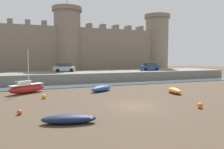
{
  "coord_description": "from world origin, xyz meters",
  "views": [
    {
      "loc": [
        -9.08,
        -17.63,
        4.42
      ],
      "look_at": [
        -0.1,
        5.49,
        2.5
      ],
      "focal_mm": 35.0,
      "sensor_mm": 36.0,
      "label": 1
    }
  ],
  "objects_px": {
    "rowboat_foreground_centre": "(101,88)",
    "mooring_buoy_near_shore": "(19,112)",
    "sailboat_midflat_left": "(27,88)",
    "mooring_buoy_mid_mud": "(44,97)",
    "rowboat_midflat_centre": "(175,90)",
    "mooring_buoy_near_channel": "(200,105)",
    "rowboat_midflat_right": "(69,119)",
    "car_quay_centre_east": "(149,67)",
    "car_quay_west": "(64,68)"
  },
  "relations": [
    {
      "from": "car_quay_centre_east",
      "to": "car_quay_west",
      "type": "height_order",
      "value": "same"
    },
    {
      "from": "sailboat_midflat_left",
      "to": "mooring_buoy_mid_mud",
      "type": "bearing_deg",
      "value": -70.03
    },
    {
      "from": "sailboat_midflat_left",
      "to": "rowboat_foreground_centre",
      "type": "bearing_deg",
      "value": -12.54
    },
    {
      "from": "rowboat_midflat_right",
      "to": "mooring_buoy_mid_mud",
      "type": "distance_m",
      "value": 9.93
    },
    {
      "from": "rowboat_midflat_right",
      "to": "rowboat_midflat_centre",
      "type": "relative_size",
      "value": 1.22
    },
    {
      "from": "mooring_buoy_mid_mud",
      "to": "car_quay_west",
      "type": "xyz_separation_m",
      "value": [
        5.03,
        17.99,
        2.26
      ]
    },
    {
      "from": "mooring_buoy_mid_mud",
      "to": "car_quay_west",
      "type": "bearing_deg",
      "value": 74.38
    },
    {
      "from": "mooring_buoy_near_shore",
      "to": "mooring_buoy_near_channel",
      "type": "distance_m",
      "value": 15.04
    },
    {
      "from": "rowboat_foreground_centre",
      "to": "rowboat_midflat_centre",
      "type": "distance_m",
      "value": 9.28
    },
    {
      "from": "rowboat_midflat_right",
      "to": "rowboat_midflat_centre",
      "type": "height_order",
      "value": "rowboat_midflat_centre"
    },
    {
      "from": "sailboat_midflat_left",
      "to": "rowboat_midflat_right",
      "type": "bearing_deg",
      "value": -79.73
    },
    {
      "from": "mooring_buoy_mid_mud",
      "to": "car_quay_west",
      "type": "height_order",
      "value": "car_quay_west"
    },
    {
      "from": "rowboat_midflat_centre",
      "to": "mooring_buoy_near_channel",
      "type": "relative_size",
      "value": 6.43
    },
    {
      "from": "sailboat_midflat_left",
      "to": "mooring_buoy_near_shore",
      "type": "xyz_separation_m",
      "value": [
        -0.55,
        -10.83,
        -0.45
      ]
    },
    {
      "from": "rowboat_midflat_right",
      "to": "mooring_buoy_near_shore",
      "type": "distance_m",
      "value": 4.83
    },
    {
      "from": "car_quay_centre_east",
      "to": "rowboat_midflat_centre",
      "type": "bearing_deg",
      "value": -111.59
    },
    {
      "from": "rowboat_midflat_centre",
      "to": "mooring_buoy_mid_mud",
      "type": "height_order",
      "value": "rowboat_midflat_centre"
    },
    {
      "from": "mooring_buoy_near_shore",
      "to": "car_quay_west",
      "type": "relative_size",
      "value": 0.1
    },
    {
      "from": "rowboat_foreground_centre",
      "to": "rowboat_midflat_right",
      "type": "distance_m",
      "value": 14.02
    },
    {
      "from": "rowboat_midflat_centre",
      "to": "car_quay_centre_east",
      "type": "distance_m",
      "value": 19.25
    },
    {
      "from": "car_quay_centre_east",
      "to": "rowboat_midflat_right",
      "type": "bearing_deg",
      "value": -130.09
    },
    {
      "from": "mooring_buoy_near_shore",
      "to": "sailboat_midflat_left",
      "type": "bearing_deg",
      "value": 87.07
    },
    {
      "from": "rowboat_foreground_centre",
      "to": "rowboat_midflat_centre",
      "type": "height_order",
      "value": "rowboat_foreground_centre"
    },
    {
      "from": "mooring_buoy_near_shore",
      "to": "car_quay_centre_east",
      "type": "height_order",
      "value": "car_quay_centre_east"
    },
    {
      "from": "rowboat_midflat_centre",
      "to": "car_quay_centre_east",
      "type": "bearing_deg",
      "value": 68.41
    },
    {
      "from": "car_quay_centre_east",
      "to": "sailboat_midflat_left",
      "type": "bearing_deg",
      "value": -155.4
    },
    {
      "from": "rowboat_foreground_centre",
      "to": "rowboat_midflat_right",
      "type": "relative_size",
      "value": 0.97
    },
    {
      "from": "mooring_buoy_near_channel",
      "to": "sailboat_midflat_left",
      "type": "bearing_deg",
      "value": 134.85
    },
    {
      "from": "mooring_buoy_near_channel",
      "to": "car_quay_centre_east",
      "type": "xyz_separation_m",
      "value": [
        9.98,
        25.21,
        2.25
      ]
    },
    {
      "from": "mooring_buoy_near_channel",
      "to": "car_quay_west",
      "type": "height_order",
      "value": "car_quay_west"
    },
    {
      "from": "mooring_buoy_mid_mud",
      "to": "car_quay_west",
      "type": "distance_m",
      "value": 18.82
    },
    {
      "from": "rowboat_midflat_centre",
      "to": "mooring_buoy_near_shore",
      "type": "relative_size",
      "value": 7.89
    },
    {
      "from": "rowboat_midflat_right",
      "to": "mooring_buoy_near_shore",
      "type": "bearing_deg",
      "value": 131.11
    },
    {
      "from": "mooring_buoy_near_channel",
      "to": "car_quay_west",
      "type": "xyz_separation_m",
      "value": [
        -7.41,
        27.58,
        2.25
      ]
    },
    {
      "from": "sailboat_midflat_left",
      "to": "mooring_buoy_near_channel",
      "type": "height_order",
      "value": "sailboat_midflat_left"
    },
    {
      "from": "mooring_buoy_near_channel",
      "to": "car_quay_centre_east",
      "type": "relative_size",
      "value": 0.12
    },
    {
      "from": "rowboat_midflat_centre",
      "to": "car_quay_centre_east",
      "type": "relative_size",
      "value": 0.76
    },
    {
      "from": "mooring_buoy_near_channel",
      "to": "car_quay_west",
      "type": "bearing_deg",
      "value": 105.04
    },
    {
      "from": "rowboat_midflat_centre",
      "to": "car_quay_west",
      "type": "height_order",
      "value": "car_quay_west"
    },
    {
      "from": "mooring_buoy_near_shore",
      "to": "car_quay_west",
      "type": "bearing_deg",
      "value": 73.34
    },
    {
      "from": "rowboat_midflat_centre",
      "to": "sailboat_midflat_left",
      "type": "bearing_deg",
      "value": 158.37
    },
    {
      "from": "rowboat_foreground_centre",
      "to": "mooring_buoy_near_shore",
      "type": "xyz_separation_m",
      "value": [
        -9.62,
        -8.81,
        -0.2
      ]
    },
    {
      "from": "sailboat_midflat_left",
      "to": "rowboat_midflat_right",
      "type": "height_order",
      "value": "sailboat_midflat_left"
    },
    {
      "from": "mooring_buoy_near_shore",
      "to": "car_quay_centre_east",
      "type": "xyz_separation_m",
      "value": [
        24.64,
        21.86,
        2.3
      ]
    },
    {
      "from": "sailboat_midflat_left",
      "to": "mooring_buoy_mid_mud",
      "type": "relative_size",
      "value": 11.47
    },
    {
      "from": "rowboat_midflat_right",
      "to": "car_quay_centre_east",
      "type": "relative_size",
      "value": 0.93
    },
    {
      "from": "rowboat_foreground_centre",
      "to": "mooring_buoy_near_shore",
      "type": "distance_m",
      "value": 13.05
    },
    {
      "from": "rowboat_foreground_centre",
      "to": "car_quay_west",
      "type": "xyz_separation_m",
      "value": [
        -2.37,
        15.42,
        2.09
      ]
    },
    {
      "from": "mooring_buoy_mid_mud",
      "to": "mooring_buoy_near_channel",
      "type": "bearing_deg",
      "value": -37.63
    },
    {
      "from": "rowboat_foreground_centre",
      "to": "sailboat_midflat_left",
      "type": "height_order",
      "value": "sailboat_midflat_left"
    }
  ]
}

